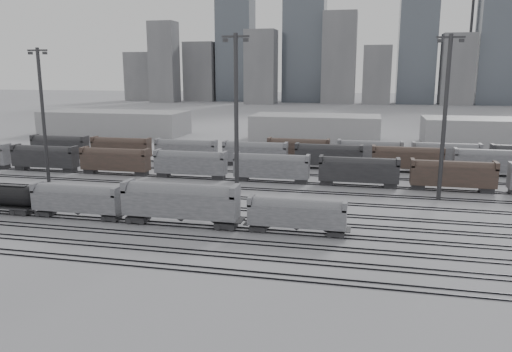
% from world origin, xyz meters
% --- Properties ---
extents(ground, '(900.00, 900.00, 0.00)m').
position_xyz_m(ground, '(0.00, 0.00, 0.00)').
color(ground, '#A8A8AD').
rests_on(ground, ground).
extents(tracks, '(220.00, 71.50, 0.16)m').
position_xyz_m(tracks, '(0.00, 17.50, 0.08)').
color(tracks, black).
rests_on(tracks, ground).
extents(hopper_car_a, '(13.92, 2.77, 4.98)m').
position_xyz_m(hopper_car_a, '(-15.60, 1.00, 3.08)').
color(hopper_car_a, '#242326').
rests_on(hopper_car_a, ground).
extents(hopper_car_b, '(16.88, 3.35, 6.04)m').
position_xyz_m(hopper_car_b, '(0.88, 1.00, 3.73)').
color(hopper_car_b, '#242326').
rests_on(hopper_car_b, ground).
extents(hopper_car_c, '(13.36, 2.65, 4.78)m').
position_xyz_m(hopper_car_c, '(17.56, 1.00, 2.95)').
color(hopper_car_c, '#242326').
rests_on(hopper_car_c, ground).
extents(light_mast_b, '(4.17, 0.67, 26.08)m').
position_xyz_m(light_mast_b, '(-35.42, 22.15, 13.84)').
color(light_mast_b, '#323235').
rests_on(light_mast_b, ground).
extents(light_mast_c, '(4.41, 0.71, 27.56)m').
position_xyz_m(light_mast_c, '(5.57, 14.45, 14.62)').
color(light_mast_c, '#323235').
rests_on(light_mast_c, ground).
extents(light_mast_d, '(4.42, 0.71, 27.61)m').
position_xyz_m(light_mast_d, '(38.78, 24.55, 14.65)').
color(light_mast_d, '#323235').
rests_on(light_mast_d, ground).
extents(bg_string_near, '(151.00, 3.00, 5.60)m').
position_xyz_m(bg_string_near, '(8.00, 32.00, 2.80)').
color(bg_string_near, gray).
rests_on(bg_string_near, ground).
extents(bg_string_mid, '(151.00, 3.00, 5.60)m').
position_xyz_m(bg_string_mid, '(18.00, 48.00, 2.80)').
color(bg_string_mid, '#242326').
rests_on(bg_string_mid, ground).
extents(bg_string_far, '(66.00, 3.00, 5.60)m').
position_xyz_m(bg_string_far, '(35.50, 56.00, 2.80)').
color(bg_string_far, '#503B32').
rests_on(bg_string_far, ground).
extents(warehouse_left, '(50.00, 18.00, 8.00)m').
position_xyz_m(warehouse_left, '(-60.00, 95.00, 4.00)').
color(warehouse_left, '#AAAAAC').
rests_on(warehouse_left, ground).
extents(warehouse_mid, '(40.00, 18.00, 8.00)m').
position_xyz_m(warehouse_mid, '(10.00, 95.00, 4.00)').
color(warehouse_mid, '#AAAAAC').
rests_on(warehouse_mid, ground).
extents(warehouse_right, '(35.00, 18.00, 8.00)m').
position_xyz_m(warehouse_right, '(60.00, 95.00, 4.00)').
color(warehouse_right, '#AAAAAC').
rests_on(warehouse_right, ground).
extents(skyline, '(316.00, 22.40, 95.00)m').
position_xyz_m(skyline, '(10.84, 280.00, 34.73)').
color(skyline, gray).
rests_on(skyline, ground).
extents(crane_left, '(42.00, 1.80, 100.00)m').
position_xyz_m(crane_left, '(-28.74, 305.00, 57.39)').
color(crane_left, '#323235').
rests_on(crane_left, ground).
extents(crane_right, '(42.00, 1.80, 100.00)m').
position_xyz_m(crane_right, '(91.26, 305.00, 57.39)').
color(crane_right, '#323235').
rests_on(crane_right, ground).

